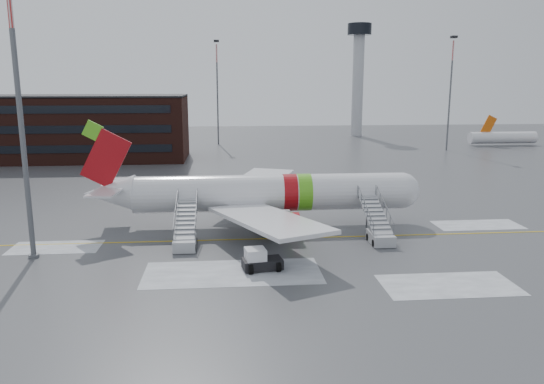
{
  "coord_description": "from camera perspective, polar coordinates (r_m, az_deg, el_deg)",
  "views": [
    {
      "loc": [
        -6.41,
        -49.86,
        14.88
      ],
      "look_at": [
        -1.81,
        1.86,
        4.0
      ],
      "focal_mm": 35.0,
      "sensor_mm": 36.0,
      "label": 1
    }
  ],
  "objects": [
    {
      "name": "distant_aircraft",
      "position": [
        133.92,
        26.01,
        4.26
      ],
      "size": [
        35.0,
        18.0,
        8.0
      ],
      "primitive_type": null,
      "color": "#D8590C",
      "rests_on": "ground"
    },
    {
      "name": "airliner",
      "position": [
        55.05,
        -1.17,
        -0.19
      ],
      "size": [
        35.03,
        32.97,
        11.18
      ],
      "color": "silver",
      "rests_on": "ground"
    },
    {
      "name": "airstair_aft",
      "position": [
        49.31,
        -9.29,
        -4.6
      ],
      "size": [
        2.05,
        7.7,
        3.48
      ],
      "color": "#A8ABAF",
      "rests_on": "ground"
    },
    {
      "name": "control_tower",
      "position": [
        149.42,
        9.27,
        13.17
      ],
      "size": [
        6.4,
        6.4,
        30.0
      ],
      "color": "#B2B5BA",
      "rests_on": "ground"
    },
    {
      "name": "ground",
      "position": [
        52.43,
        2.16,
        -4.66
      ],
      "size": [
        260.0,
        260.0,
        0.0
      ],
      "primitive_type": "plane",
      "color": "#494C4F",
      "rests_on": "ground"
    },
    {
      "name": "pushback_tug",
      "position": [
        42.86,
        -1.32,
        -7.35
      ],
      "size": [
        3.38,
        2.74,
        1.8
      ],
      "color": "black",
      "rests_on": "ground"
    },
    {
      "name": "light_mast_near",
      "position": [
        48.15,
        -25.48,
        7.81
      ],
      "size": [
        1.2,
        1.2,
        23.97
      ],
      "color": "#595B60",
      "rests_on": "ground"
    },
    {
      "name": "airstair_fwd",
      "position": [
        51.21,
        11.38,
        -4.06
      ],
      "size": [
        2.05,
        7.7,
        3.48
      ],
      "color": "#A6A9AE",
      "rests_on": "ground"
    },
    {
      "name": "light_mast_far_ne",
      "position": [
        121.9,
        18.66,
        10.74
      ],
      "size": [
        1.2,
        1.2,
        24.25
      ],
      "color": "#595B60",
      "rests_on": "ground"
    },
    {
      "name": "light_mast_far_n",
      "position": [
        127.88,
        -5.91,
        11.31
      ],
      "size": [
        1.2,
        1.2,
        24.25
      ],
      "color": "#595B60",
      "rests_on": "ground"
    },
    {
      "name": "terminal_building",
      "position": [
        112.06,
        -25.37,
        6.26
      ],
      "size": [
        62.0,
        16.11,
        12.3
      ],
      "color": "#3F1E16",
      "rests_on": "ground"
    }
  ]
}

